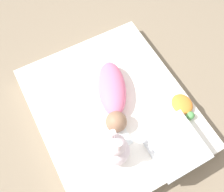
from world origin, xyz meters
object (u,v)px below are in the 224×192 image
(pillow, at_px, (175,146))
(swaddled_baby, at_px, (113,94))
(bunny_plush, at_px, (115,149))
(turtle_plush, at_px, (183,105))

(pillow, bearing_deg, swaddled_baby, -160.87)
(swaddled_baby, distance_m, pillow, 0.50)
(swaddled_baby, bearing_deg, pillow, 41.05)
(bunny_plush, bearing_deg, swaddled_baby, 153.82)
(bunny_plush, distance_m, turtle_plush, 0.55)
(bunny_plush, xyz_separation_m, turtle_plush, (-0.07, 0.54, -0.09))
(pillow, relative_size, turtle_plush, 1.72)
(swaddled_baby, distance_m, bunny_plush, 0.38)
(swaddled_baby, height_order, turtle_plush, swaddled_baby)
(turtle_plush, bearing_deg, swaddled_baby, -125.98)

